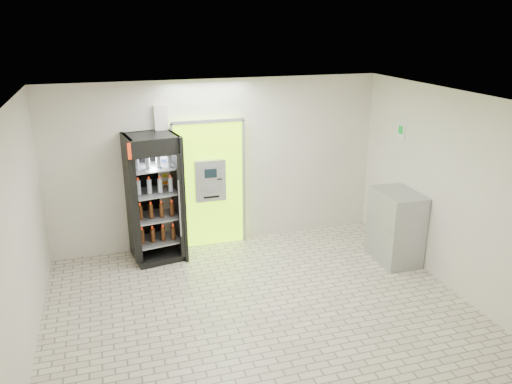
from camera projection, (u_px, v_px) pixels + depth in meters
name	position (u px, v px, depth m)	size (l,w,h in m)	color
ground	(260.00, 309.00, 7.20)	(6.00, 6.00, 0.00)	beige
room_shell	(260.00, 188.00, 6.59)	(6.00, 6.00, 6.00)	silver
atm_assembly	(209.00, 183.00, 8.94)	(1.30, 0.24, 2.33)	#93E70A
pillar	(165.00, 180.00, 8.71)	(0.22, 0.11, 2.60)	silver
beverage_cooler	(155.00, 200.00, 8.45)	(0.93, 0.88, 2.18)	black
steel_cabinet	(395.00, 226.00, 8.49)	(0.64, 0.94, 1.23)	#9C9EA3
exit_sign	(401.00, 131.00, 8.59)	(0.02, 0.22, 0.26)	white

